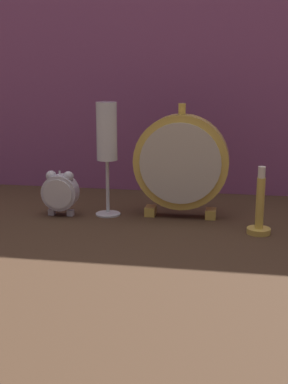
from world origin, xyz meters
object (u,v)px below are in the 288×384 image
Objects in this scene: alarm_clock_twin_bell at (60,191)px; brass_candlestick at (260,213)px; champagne_flute at (107,140)px; mantel_clock_silver at (181,163)px.

brass_candlestick reaches higher than alarm_clock_twin_bell.
alarm_clock_twin_bell is 0.40× the size of champagne_flute.
alarm_clock_twin_bell is 0.41× the size of mantel_clock_silver.
champagne_flute is (-0.14, -0.01, 0.04)m from mantel_clock_silver.
brass_candlestick is at bearing -28.67° from mantel_clock_silver.
mantel_clock_silver is 0.99× the size of champagne_flute.
champagne_flute is 0.32m from brass_candlestick.
champagne_flute is (0.09, 0.02, 0.10)m from alarm_clock_twin_bell.
mantel_clock_silver is at bearing 151.33° from brass_candlestick.
mantel_clock_silver is 1.82× the size of brass_candlestick.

